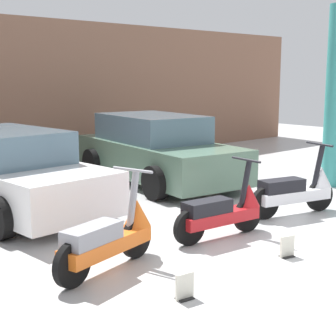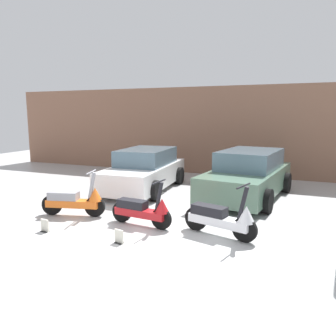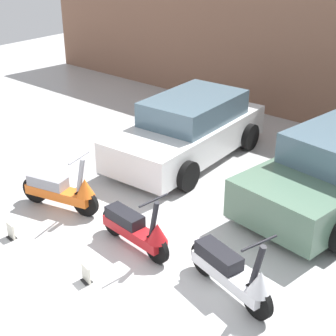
{
  "view_description": "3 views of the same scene",
  "coord_description": "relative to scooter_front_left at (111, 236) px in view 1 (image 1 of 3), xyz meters",
  "views": [
    {
      "loc": [
        -5.19,
        -3.61,
        2.11
      ],
      "look_at": [
        -0.04,
        2.16,
        0.73
      ],
      "focal_mm": 55.0,
      "sensor_mm": 36.0,
      "label": 1
    },
    {
      "loc": [
        2.74,
        -5.24,
        2.37
      ],
      "look_at": [
        -0.42,
        2.6,
        0.98
      ],
      "focal_mm": 35.0,
      "sensor_mm": 36.0,
      "label": 2
    },
    {
      "loc": [
        4.29,
        -3.85,
        4.52
      ],
      "look_at": [
        -0.58,
        1.89,
        0.87
      ],
      "focal_mm": 55.0,
      "sensor_mm": 36.0,
      "label": 3
    }
  ],
  "objects": [
    {
      "name": "ground_plane",
      "position": [
        2.05,
        -0.85,
        -0.38
      ],
      "size": [
        28.0,
        28.0,
        0.0
      ],
      "primitive_type": "plane",
      "color": "#B2B2B2"
    },
    {
      "name": "wall_back",
      "position": [
        2.05,
        6.51,
        1.33
      ],
      "size": [
        19.6,
        0.12,
        3.43
      ],
      "primitive_type": "cube",
      "color": "#845B47",
      "rests_on": "ground_plane"
    },
    {
      "name": "scooter_front_left",
      "position": [
        0.0,
        0.0,
        0.0
      ],
      "size": [
        1.51,
        0.68,
        1.08
      ],
      "rotation": [
        0.0,
        0.0,
        0.25
      ],
      "color": "black",
      "rests_on": "ground_plane"
    },
    {
      "name": "scooter_front_right",
      "position": [
        1.79,
        -0.05,
        -0.02
      ],
      "size": [
        1.46,
        0.53,
        1.02
      ],
      "rotation": [
        0.0,
        0.0,
        -0.11
      ],
      "color": "black",
      "rests_on": "ground_plane"
    },
    {
      "name": "scooter_front_center",
      "position": [
        3.49,
        -0.03,
        0.0
      ],
      "size": [
        1.53,
        0.7,
        1.09
      ],
      "rotation": [
        0.0,
        0.0,
        -0.26
      ],
      "color": "black",
      "rests_on": "ground_plane"
    },
    {
      "name": "car_rear_left",
      "position": [
        0.29,
        3.11,
        0.23
      ],
      "size": [
        2.0,
        3.87,
        1.28
      ],
      "rotation": [
        0.0,
        0.0,
        -1.51
      ],
      "color": "white",
      "rests_on": "ground_plane"
    },
    {
      "name": "car_rear_center",
      "position": [
        3.48,
        3.29,
        0.26
      ],
      "size": [
        2.33,
        4.16,
        1.35
      ],
      "rotation": [
        0.0,
        0.0,
        -1.71
      ],
      "color": "#51705B",
      "rests_on": "ground_plane"
    },
    {
      "name": "placard_near_left_scooter",
      "position": [
        0.07,
        -1.11,
        -0.27
      ],
      "size": [
        0.2,
        0.14,
        0.26
      ],
      "rotation": [
        0.0,
        0.0,
        -0.13
      ],
      "color": "black",
      "rests_on": "ground_plane"
    },
    {
      "name": "placard_near_right_scooter",
      "position": [
        1.78,
        -1.07,
        -0.27
      ],
      "size": [
        0.2,
        0.15,
        0.26
      ],
      "rotation": [
        0.0,
        0.0,
        -0.22
      ],
      "color": "black",
      "rests_on": "ground_plane"
    }
  ]
}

